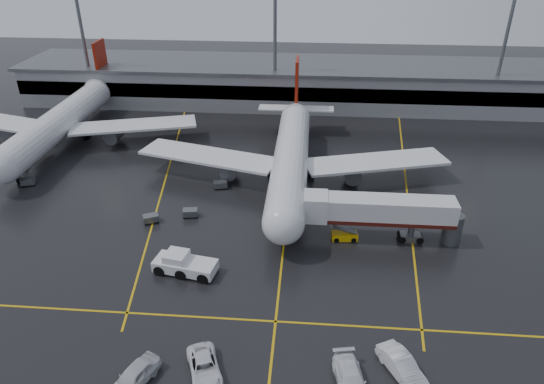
{
  "coord_description": "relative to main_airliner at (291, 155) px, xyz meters",
  "views": [
    {
      "loc": [
        2.7,
        -59.42,
        35.74
      ],
      "look_at": [
        -2.0,
        -2.0,
        4.0
      ],
      "focal_mm": 32.54,
      "sensor_mm": 36.0,
      "label": 1
    }
  ],
  "objects": [
    {
      "name": "baggage_cart_d",
      "position": [
        -44.48,
        -0.19,
        -3.58
      ],
      "size": [
        2.04,
        1.36,
        1.12
      ],
      "color": "#595B60",
      "rests_on": "ground"
    },
    {
      "name": "second_airliner",
      "position": [
        -42.0,
        12.0,
        0.0
      ],
      "size": [
        48.8,
        45.6,
        14.1
      ],
      "color": "silver",
      "rests_on": "ground"
    },
    {
      "name": "apron_line_centre",
      "position": [
        0.0,
        -9.7,
        -4.2
      ],
      "size": [
        0.25,
        90.0,
        0.02
      ],
      "primitive_type": "cube",
      "color": "gold",
      "rests_on": "ground"
    },
    {
      "name": "apron_line_stop",
      "position": [
        0.0,
        -31.7,
        -4.2
      ],
      "size": [
        60.0,
        0.25,
        0.02
      ],
      "primitive_type": "cube",
      "color": "gold",
      "rests_on": "ground"
    },
    {
      "name": "baggage_cart_b",
      "position": [
        -18.2,
        -14.23,
        -3.58
      ],
      "size": [
        2.37,
        2.05,
        1.12
      ],
      "color": "#595B60",
      "rests_on": "ground"
    },
    {
      "name": "light_mast_mid",
      "position": [
        -5.0,
        32.3,
        10.27
      ],
      "size": [
        3.0,
        1.2,
        25.45
      ],
      "color": "#595B60",
      "rests_on": "ground"
    },
    {
      "name": "service_van_a",
      "position": [
        -5.84,
        -38.77,
        -3.42
      ],
      "size": [
        4.48,
        6.21,
        1.57
      ],
      "primitive_type": "imported",
      "rotation": [
        0.0,
        0.0,
        0.37
      ],
      "color": "white",
      "rests_on": "ground"
    },
    {
      "name": "service_van_c",
      "position": [
        11.74,
        -37.28,
        -3.29
      ],
      "size": [
        4.34,
        5.85,
        1.84
      ],
      "primitive_type": "imported",
      "rotation": [
        0.0,
        0.0,
        0.49
      ],
      "color": "silver",
      "rests_on": "ground"
    },
    {
      "name": "pushback_tractor",
      "position": [
        -11.19,
        -24.43,
        -3.18
      ],
      "size": [
        7.62,
        4.26,
        2.58
      ],
      "color": "silver",
      "rests_on": "ground"
    },
    {
      "name": "baggage_cart_a",
      "position": [
        -13.21,
        -12.34,
        -3.58
      ],
      "size": [
        2.19,
        1.62,
        1.12
      ],
      "color": "#595B60",
      "rests_on": "ground"
    },
    {
      "name": "light_mast_right",
      "position": [
        40.0,
        32.3,
        10.27
      ],
      "size": [
        3.0,
        1.2,
        25.45
      ],
      "color": "#595B60",
      "rests_on": "ground"
    },
    {
      "name": "main_airliner",
      "position": [
        0.0,
        0.0,
        0.0
      ],
      "size": [
        48.8,
        45.6,
        14.1
      ],
      "color": "silver",
      "rests_on": "ground"
    },
    {
      "name": "light_mast_left",
      "position": [
        -45.0,
        32.3,
        10.27
      ],
      "size": [
        3.0,
        1.2,
        25.45
      ],
      "color": "#595B60",
      "rests_on": "ground"
    },
    {
      "name": "service_van_b",
      "position": [
        7.09,
        -39.13,
        -3.35
      ],
      "size": [
        3.46,
        6.28,
        1.72
      ],
      "primitive_type": "imported",
      "rotation": [
        0.0,
        0.0,
        0.18
      ],
      "color": "white",
      "rests_on": "ground"
    },
    {
      "name": "baggage_cart_c",
      "position": [
        -10.53,
        -3.84,
        -3.58
      ],
      "size": [
        2.27,
        1.78,
        1.12
      ],
      "color": "#595B60",
      "rests_on": "ground"
    },
    {
      "name": "terminal",
      "position": [
        0.0,
        38.23,
        0.11
      ],
      "size": [
        122.0,
        19.0,
        8.6
      ],
      "color": "gray",
      "rests_on": "ground"
    },
    {
      "name": "baggage_cart_e",
      "position": [
        -40.25,
        -5.27,
        -3.58
      ],
      "size": [
        2.3,
        1.85,
        1.12
      ],
      "color": "#595B60",
      "rests_on": "ground"
    },
    {
      "name": "jet_bridge",
      "position": [
        11.87,
        -15.7,
        -0.28
      ],
      "size": [
        19.9,
        3.4,
        6.05
      ],
      "color": "silver",
      "rests_on": "ground"
    },
    {
      "name": "belt_loader",
      "position": [
        7.67,
        -16.18,
        -3.7
      ],
      "size": [
        3.38,
        1.78,
        2.07
      ],
      "color": "#E5AE0A",
      "rests_on": "ground"
    },
    {
      "name": "service_van_d",
      "position": [
        -11.74,
        -40.35,
        -3.3
      ],
      "size": [
        4.14,
        5.75,
        1.82
      ],
      "primitive_type": "imported",
      "rotation": [
        0.0,
        0.0,
        -0.42
      ],
      "color": "silver",
      "rests_on": "ground"
    },
    {
      "name": "ground",
      "position": [
        0.0,
        -9.7,
        -4.21
      ],
      "size": [
        220.0,
        220.0,
        0.0
      ],
      "primitive_type": "plane",
      "color": "black",
      "rests_on": "ground"
    },
    {
      "name": "apron_line_left",
      "position": [
        -20.0,
        0.3,
        -4.2
      ],
      "size": [
        9.99,
        69.35,
        0.02
      ],
      "primitive_type": "cube",
      "rotation": [
        0.0,
        0.0,
        0.14
      ],
      "color": "gold",
      "rests_on": "ground"
    },
    {
      "name": "apron_line_right",
      "position": [
        18.0,
        0.3,
        -4.2
      ],
      "size": [
        7.57,
        69.64,
        0.02
      ],
      "primitive_type": "cube",
      "rotation": [
        0.0,
        0.0,
        -0.1
      ],
      "color": "gold",
      "rests_on": "ground"
    }
  ]
}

